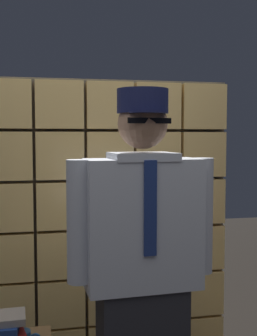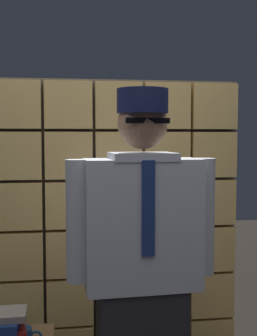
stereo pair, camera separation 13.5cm
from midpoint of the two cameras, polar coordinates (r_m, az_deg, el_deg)
glass_block_wall at (r=2.88m, az=-3.10°, el=-7.76°), size 1.91×0.10×1.91m
standing_person at (r=2.08m, az=3.67°, el=-13.24°), size 0.69×0.30×1.73m
book_stack at (r=2.21m, az=-14.35°, el=-19.65°), size 0.27×0.23×0.18m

